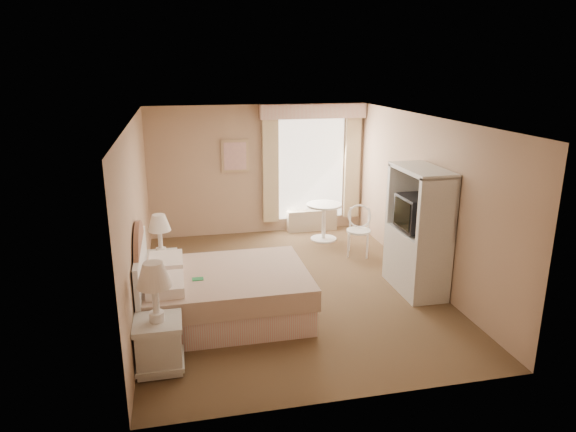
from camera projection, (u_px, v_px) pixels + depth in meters
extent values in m
cube|color=brown|center=(289.00, 287.00, 7.69)|extent=(4.20, 5.50, 0.01)
cube|color=silver|center=(289.00, 119.00, 6.99)|extent=(4.20, 5.50, 0.01)
cube|color=tan|center=(258.00, 170.00, 9.92)|extent=(4.20, 0.01, 2.50)
cube|color=tan|center=(353.00, 284.00, 4.76)|extent=(4.20, 0.01, 2.50)
cube|color=tan|center=(137.00, 216.00, 6.91)|extent=(0.01, 5.50, 2.50)
cube|color=tan|center=(424.00, 199.00, 7.77)|extent=(0.01, 5.50, 2.50)
cube|color=white|center=(311.00, 168.00, 10.10)|extent=(1.30, 0.02, 2.00)
cube|color=#CEB590|center=(270.00, 171.00, 9.89)|extent=(0.30, 0.08, 2.05)
cube|color=#CEB590|center=(352.00, 167.00, 10.23)|extent=(0.30, 0.08, 2.05)
cube|color=#D7968C|center=(313.00, 111.00, 9.70)|extent=(2.05, 0.20, 0.28)
cube|color=beige|center=(312.00, 220.00, 10.31)|extent=(1.00, 0.22, 0.42)
cube|color=tan|center=(235.00, 156.00, 9.71)|extent=(0.52, 0.03, 0.62)
cube|color=beige|center=(235.00, 156.00, 9.69)|extent=(0.42, 0.02, 0.52)
cube|color=#D7968C|center=(227.00, 304.00, 6.77)|extent=(2.05, 1.57, 0.35)
cube|color=beige|center=(226.00, 282.00, 6.68)|extent=(2.11, 1.62, 0.27)
cube|color=white|center=(165.00, 285.00, 6.12)|extent=(0.44, 0.61, 0.14)
cube|color=white|center=(166.00, 262.00, 6.82)|extent=(0.44, 0.61, 0.14)
cube|color=#27904B|center=(198.00, 279.00, 6.43)|extent=(0.14, 0.10, 0.01)
cube|color=white|center=(143.00, 286.00, 6.45)|extent=(0.06, 1.66, 1.08)
cylinder|color=#9A6A52|center=(142.00, 279.00, 6.42)|extent=(0.05, 1.47, 1.47)
cube|color=silver|center=(159.00, 347.00, 5.55)|extent=(0.47, 0.47, 0.51)
cube|color=silver|center=(157.00, 323.00, 5.47)|extent=(0.51, 0.51, 0.06)
cube|color=silver|center=(161.00, 361.00, 5.60)|extent=(0.51, 0.51, 0.05)
cylinder|color=white|center=(157.00, 316.00, 5.45)|extent=(0.16, 0.16, 0.10)
cylinder|color=white|center=(156.00, 299.00, 5.39)|extent=(0.07, 0.07, 0.41)
cone|color=white|center=(154.00, 275.00, 5.31)|extent=(0.37, 0.37, 0.27)
cube|color=silver|center=(163.00, 272.00, 7.63)|extent=(0.43, 0.43, 0.46)
cube|color=silver|center=(161.00, 255.00, 7.56)|extent=(0.46, 0.46, 0.06)
cube|color=silver|center=(163.00, 281.00, 7.68)|extent=(0.46, 0.46, 0.05)
cylinder|color=white|center=(161.00, 251.00, 7.54)|extent=(0.15, 0.15, 0.09)
cylinder|color=white|center=(160.00, 239.00, 7.49)|extent=(0.06, 0.06, 0.37)
cone|color=white|center=(159.00, 223.00, 7.42)|extent=(0.33, 0.33, 0.24)
cylinder|color=white|center=(323.00, 239.00, 9.81)|extent=(0.49, 0.49, 0.03)
cylinder|color=white|center=(324.00, 222.00, 9.71)|extent=(0.08, 0.08, 0.66)
cylinder|color=silver|center=(324.00, 205.00, 9.62)|extent=(0.66, 0.66, 0.04)
cylinder|color=white|center=(348.00, 246.00, 8.85)|extent=(0.03, 0.03, 0.43)
cylinder|color=white|center=(367.00, 247.00, 8.79)|extent=(0.03, 0.03, 0.43)
cylinder|color=white|center=(349.00, 239.00, 9.15)|extent=(0.03, 0.03, 0.43)
cylinder|color=white|center=(368.00, 241.00, 9.10)|extent=(0.03, 0.03, 0.43)
cylinder|color=silver|center=(359.00, 231.00, 8.91)|extent=(0.55, 0.55, 0.04)
torus|color=white|center=(359.00, 216.00, 8.97)|extent=(0.42, 0.25, 0.41)
cylinder|color=white|center=(350.00, 218.00, 9.04)|extent=(0.03, 0.03, 0.38)
cylinder|color=white|center=(369.00, 219.00, 8.98)|extent=(0.03, 0.03, 0.38)
cube|color=silver|center=(416.00, 261.00, 7.52)|extent=(0.55, 1.10, 0.90)
cube|color=silver|center=(438.00, 211.00, 6.79)|extent=(0.55, 0.08, 0.90)
cube|color=silver|center=(405.00, 193.00, 7.74)|extent=(0.55, 0.08, 0.90)
cube|color=silver|center=(423.00, 170.00, 7.14)|extent=(0.55, 1.10, 0.06)
cube|color=silver|center=(437.00, 200.00, 7.32)|extent=(0.04, 1.10, 0.90)
cube|color=black|center=(418.00, 213.00, 7.31)|extent=(0.48, 0.60, 0.48)
cube|color=black|center=(402.00, 214.00, 7.26)|extent=(0.02, 0.50, 0.40)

